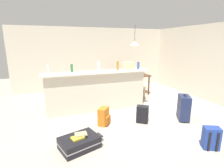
{
  "coord_description": "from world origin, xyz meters",
  "views": [
    {
      "loc": [
        -1.88,
        -4.06,
        1.92
      ],
      "look_at": [
        -0.17,
        0.7,
        0.7
      ],
      "focal_mm": 27.83,
      "sensor_mm": 36.0,
      "label": 1
    }
  ],
  "objects_px": {
    "suitcase_flat_black": "(79,143)",
    "bottle_green": "(72,68)",
    "book_stack": "(79,136)",
    "bottle_clear": "(99,66)",
    "grocery_bag": "(129,66)",
    "dining_table": "(133,77)",
    "bottle_blue": "(138,66)",
    "bottle_white": "(49,69)",
    "dining_chair_far_side": "(128,78)",
    "pendant_lamp": "(135,43)",
    "backpack_blue": "(211,138)",
    "backpack_orange": "(104,117)",
    "backpack_black": "(142,114)",
    "dining_chair_near_partition": "(138,84)",
    "bottle_amber": "(118,66)",
    "suitcase_upright_navy": "(184,107)"
  },
  "relations": [
    {
      "from": "suitcase_flat_black",
      "to": "bottle_green",
      "type": "bearing_deg",
      "value": 85.59
    },
    {
      "from": "bottle_green",
      "to": "book_stack",
      "type": "height_order",
      "value": "bottle_green"
    },
    {
      "from": "bottle_clear",
      "to": "suitcase_flat_black",
      "type": "relative_size",
      "value": 0.31
    },
    {
      "from": "grocery_bag",
      "to": "dining_table",
      "type": "relative_size",
      "value": 0.24
    },
    {
      "from": "bottle_blue",
      "to": "dining_table",
      "type": "xyz_separation_m",
      "value": [
        0.47,
        1.24,
        -0.61
      ]
    },
    {
      "from": "bottle_white",
      "to": "bottle_clear",
      "type": "distance_m",
      "value": 1.3
    },
    {
      "from": "dining_chair_far_side",
      "to": "pendant_lamp",
      "type": "distance_m",
      "value": 1.47
    },
    {
      "from": "dining_table",
      "to": "backpack_blue",
      "type": "xyz_separation_m",
      "value": [
        -0.23,
        -3.68,
        -0.44
      ]
    },
    {
      "from": "bottle_white",
      "to": "book_stack",
      "type": "relative_size",
      "value": 0.84
    },
    {
      "from": "pendant_lamp",
      "to": "suitcase_flat_black",
      "type": "height_order",
      "value": "pendant_lamp"
    },
    {
      "from": "bottle_green",
      "to": "bottle_clear",
      "type": "bearing_deg",
      "value": -2.03
    },
    {
      "from": "suitcase_flat_black",
      "to": "backpack_orange",
      "type": "distance_m",
      "value": 1.03
    },
    {
      "from": "bottle_clear",
      "to": "dining_chair_far_side",
      "type": "distance_m",
      "value": 2.5
    },
    {
      "from": "dining_chair_far_side",
      "to": "backpack_black",
      "type": "bearing_deg",
      "value": -108.22
    },
    {
      "from": "dining_chair_near_partition",
      "to": "dining_chair_far_side",
      "type": "relative_size",
      "value": 1.0
    },
    {
      "from": "bottle_blue",
      "to": "suitcase_flat_black",
      "type": "distance_m",
      "value": 2.85
    },
    {
      "from": "bottle_white",
      "to": "bottle_clear",
      "type": "bearing_deg",
      "value": 5.19
    },
    {
      "from": "pendant_lamp",
      "to": "backpack_black",
      "type": "height_order",
      "value": "pendant_lamp"
    },
    {
      "from": "bottle_amber",
      "to": "suitcase_flat_black",
      "type": "relative_size",
      "value": 0.29
    },
    {
      "from": "bottle_green",
      "to": "dining_chair_near_partition",
      "type": "xyz_separation_m",
      "value": [
        2.32,
        0.61,
        -0.74
      ]
    },
    {
      "from": "bottle_green",
      "to": "grocery_bag",
      "type": "xyz_separation_m",
      "value": [
        1.59,
        -0.11,
        0.0
      ]
    },
    {
      "from": "bottle_amber",
      "to": "backpack_black",
      "type": "relative_size",
      "value": 0.61
    },
    {
      "from": "bottle_amber",
      "to": "grocery_bag",
      "type": "height_order",
      "value": "bottle_amber"
    },
    {
      "from": "grocery_bag",
      "to": "backpack_blue",
      "type": "relative_size",
      "value": 0.62
    },
    {
      "from": "bottle_green",
      "to": "suitcase_upright_navy",
      "type": "relative_size",
      "value": 0.32
    },
    {
      "from": "dining_table",
      "to": "dining_chair_near_partition",
      "type": "height_order",
      "value": "dining_chair_near_partition"
    },
    {
      "from": "bottle_white",
      "to": "dining_table",
      "type": "relative_size",
      "value": 0.24
    },
    {
      "from": "bottle_clear",
      "to": "bottle_white",
      "type": "bearing_deg",
      "value": -174.81
    },
    {
      "from": "bottle_white",
      "to": "backpack_blue",
      "type": "distance_m",
      "value": 3.77
    },
    {
      "from": "suitcase_upright_navy",
      "to": "bottle_green",
      "type": "bearing_deg",
      "value": 151.68
    },
    {
      "from": "pendant_lamp",
      "to": "backpack_blue",
      "type": "relative_size",
      "value": 1.75
    },
    {
      "from": "bottle_white",
      "to": "backpack_blue",
      "type": "height_order",
      "value": "bottle_white"
    },
    {
      "from": "suitcase_flat_black",
      "to": "dining_chair_near_partition",
      "type": "bearing_deg",
      "value": 43.36
    },
    {
      "from": "grocery_bag",
      "to": "dining_chair_near_partition",
      "type": "xyz_separation_m",
      "value": [
        0.73,
        0.72,
        -0.74
      ]
    },
    {
      "from": "suitcase_upright_navy",
      "to": "dining_chair_near_partition",
      "type": "bearing_deg",
      "value": 96.51
    },
    {
      "from": "dining_table",
      "to": "pendant_lamp",
      "type": "bearing_deg",
      "value": -89.57
    },
    {
      "from": "bottle_blue",
      "to": "dining_chair_far_side",
      "type": "bearing_deg",
      "value": 73.65
    },
    {
      "from": "pendant_lamp",
      "to": "book_stack",
      "type": "height_order",
      "value": "pendant_lamp"
    },
    {
      "from": "bottle_blue",
      "to": "backpack_blue",
      "type": "relative_size",
      "value": 0.51
    },
    {
      "from": "pendant_lamp",
      "to": "backpack_blue",
      "type": "height_order",
      "value": "pendant_lamp"
    },
    {
      "from": "bottle_green",
      "to": "backpack_orange",
      "type": "bearing_deg",
      "value": -59.24
    },
    {
      "from": "grocery_bag",
      "to": "backpack_black",
      "type": "bearing_deg",
      "value": -94.93
    },
    {
      "from": "backpack_blue",
      "to": "dining_table",
      "type": "bearing_deg",
      "value": 86.42
    },
    {
      "from": "dining_chair_far_side",
      "to": "backpack_black",
      "type": "xyz_separation_m",
      "value": [
        -0.92,
        -2.79,
        -0.31
      ]
    },
    {
      "from": "bottle_amber",
      "to": "backpack_blue",
      "type": "height_order",
      "value": "bottle_amber"
    },
    {
      "from": "dining_chair_near_partition",
      "to": "book_stack",
      "type": "bearing_deg",
      "value": -136.53
    },
    {
      "from": "bottle_green",
      "to": "pendant_lamp",
      "type": "relative_size",
      "value": 0.29
    },
    {
      "from": "suitcase_flat_black",
      "to": "bottle_clear",
      "type": "bearing_deg",
      "value": 63.11
    },
    {
      "from": "dining_chair_near_partition",
      "to": "backpack_blue",
      "type": "relative_size",
      "value": 2.21
    },
    {
      "from": "pendant_lamp",
      "to": "backpack_black",
      "type": "distance_m",
      "value": 2.94
    }
  ]
}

